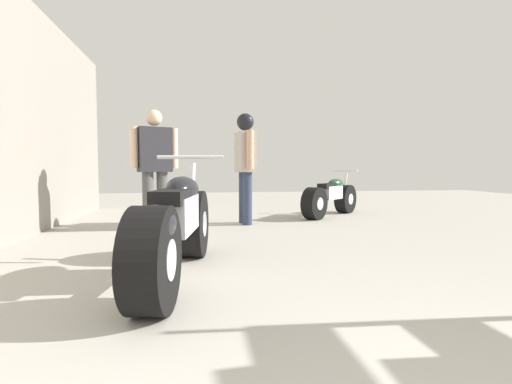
{
  "coord_description": "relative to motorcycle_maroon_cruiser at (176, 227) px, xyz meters",
  "views": [
    {
      "loc": [
        -0.83,
        -0.0,
        0.84
      ],
      "look_at": [
        -0.19,
        4.22,
        0.57
      ],
      "focal_mm": 26.69,
      "sensor_mm": 36.0,
      "label": 1
    }
  ],
  "objects": [
    {
      "name": "ground_plane",
      "position": [
        1.0,
        1.07,
        -0.4
      ],
      "size": [
        18.93,
        18.93,
        0.0
      ],
      "primitive_type": "plane",
      "color": "#A8A399"
    },
    {
      "name": "motorcycle_black_naked",
      "position": [
        2.47,
        3.52,
        -0.07
      ],
      "size": [
        1.4,
        1.35,
        0.81
      ],
      "color": "black",
      "rests_on": "ground_plane"
    },
    {
      "name": "motorcycle_maroon_cruiser",
      "position": [
        0.0,
        0.0,
        0.0
      ],
      "size": [
        0.66,
        2.06,
        0.96
      ],
      "color": "black",
      "rests_on": "ground_plane"
    },
    {
      "name": "mechanic_with_helmet",
      "position": [
        0.87,
        2.81,
        0.6
      ],
      "size": [
        0.29,
        0.66,
        1.66
      ],
      "color": "#2D3851",
      "rests_on": "ground_plane"
    },
    {
      "name": "mechanic_in_blue",
      "position": [
        -0.42,
        2.49,
        0.53
      ],
      "size": [
        0.65,
        0.37,
        1.64
      ],
      "color": "#4C4C4C",
      "rests_on": "ground_plane"
    }
  ]
}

